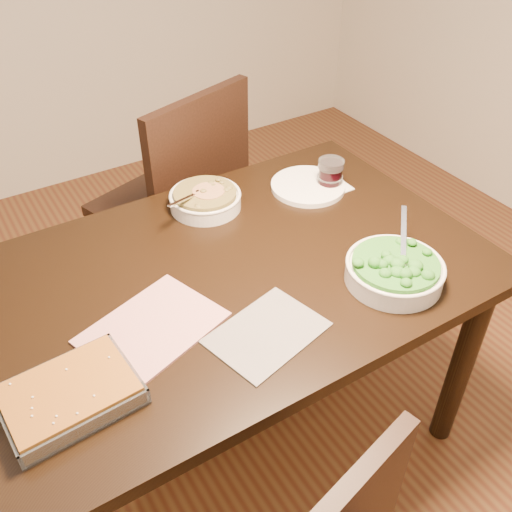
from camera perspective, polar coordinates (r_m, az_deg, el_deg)
ground at (r=2.09m, az=-2.17°, el=-17.38°), size 4.00×4.00×0.00m
table at (r=1.59m, az=-2.73°, el=-4.02°), size 1.40×0.90×0.75m
magazine_a at (r=1.39m, az=-10.32°, el=-7.07°), size 0.37×0.32×0.01m
magazine_b at (r=1.36m, az=1.10°, el=-7.69°), size 0.30×0.25×0.00m
coaster at (r=1.89m, az=7.33°, el=6.95°), size 0.12×0.12×0.00m
stew_bowl at (r=1.76m, az=-5.09°, el=5.73°), size 0.23×0.22×0.09m
broccoli_bowl at (r=1.52m, az=13.68°, el=-1.38°), size 0.26×0.26×0.10m
baking_dish at (r=1.27m, az=-18.12°, el=-13.09°), size 0.28×0.22×0.05m
wine_tumbler at (r=1.86m, az=7.45°, el=8.26°), size 0.08×0.08×0.09m
dinner_plate at (r=1.87m, az=5.21°, el=6.98°), size 0.24×0.24×0.02m
chair_far at (r=2.20m, az=-7.56°, el=5.78°), size 0.59×0.59×0.99m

